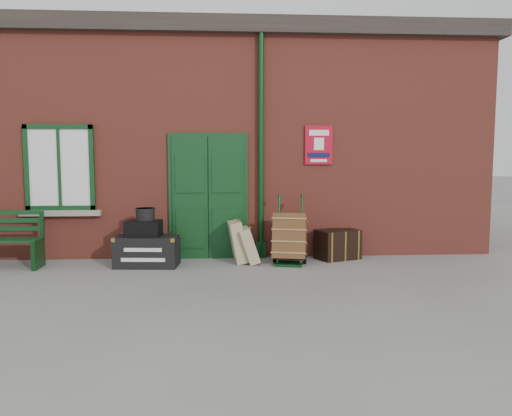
{
  "coord_description": "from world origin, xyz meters",
  "views": [
    {
      "loc": [
        -0.01,
        -7.52,
        1.82
      ],
      "look_at": [
        0.51,
        0.6,
        1.0
      ],
      "focal_mm": 35.0,
      "sensor_mm": 36.0,
      "label": 1
    }
  ],
  "objects": [
    {
      "name": "hatbox",
      "position": [
        -1.34,
        0.88,
        0.88
      ],
      "size": [
        0.34,
        0.34,
        0.21
      ],
      "primitive_type": "cylinder",
      "rotation": [
        0.0,
        0.0,
        -0.09
      ],
      "color": "black",
      "rests_on": "strongbox"
    },
    {
      "name": "suitcase_back",
      "position": [
        0.22,
        1.05,
        0.37
      ],
      "size": [
        0.37,
        0.54,
        0.74
      ],
      "primitive_type": "cube",
      "rotation": [
        0.0,
        -0.18,
        0.09
      ],
      "color": "tan",
      "rests_on": "ground"
    },
    {
      "name": "houdini_trunk",
      "position": [
        -1.32,
        0.85,
        0.26
      ],
      "size": [
        1.08,
        0.66,
        0.52
      ],
      "primitive_type": "cube",
      "rotation": [
        0.0,
        0.0,
        -0.09
      ],
      "color": "black",
      "rests_on": "ground"
    },
    {
      "name": "ground",
      "position": [
        0.0,
        0.0,
        0.0
      ],
      "size": [
        80.0,
        80.0,
        0.0
      ],
      "primitive_type": "plane",
      "color": "gray",
      "rests_on": "ground"
    },
    {
      "name": "suitcase_front",
      "position": [
        0.4,
        0.95,
        0.32
      ],
      "size": [
        0.41,
        0.49,
        0.64
      ],
      "primitive_type": "cube",
      "rotation": [
        0.0,
        -0.32,
        0.09
      ],
      "color": "tan",
      "rests_on": "ground"
    },
    {
      "name": "porter_trolley",
      "position": [
        1.11,
        0.89,
        0.45
      ],
      "size": [
        0.68,
        0.71,
        1.16
      ],
      "rotation": [
        0.0,
        0.0,
        -0.22
      ],
      "color": "black",
      "rests_on": "ground"
    },
    {
      "name": "dark_trunk",
      "position": [
        2.02,
        1.25,
        0.26
      ],
      "size": [
        0.86,
        0.72,
        0.53
      ],
      "primitive_type": "cube",
      "rotation": [
        0.0,
        0.0,
        0.38
      ],
      "color": "black",
      "rests_on": "ground"
    },
    {
      "name": "strongbox",
      "position": [
        -1.37,
        0.85,
        0.65
      ],
      "size": [
        0.6,
        0.46,
        0.26
      ],
      "primitive_type": "cube",
      "rotation": [
        0.0,
        0.0,
        -0.09
      ],
      "color": "black",
      "rests_on": "houdini_trunk"
    },
    {
      "name": "station_building",
      "position": [
        -0.0,
        3.49,
        2.16
      ],
      "size": [
        10.3,
        4.3,
        4.36
      ],
      "color": "#993F31",
      "rests_on": "ground"
    }
  ]
}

